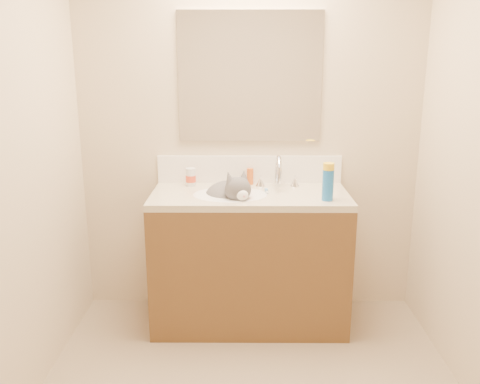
{
  "coord_description": "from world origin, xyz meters",
  "views": [
    {
      "loc": [
        -0.04,
        -2.01,
        1.67
      ],
      "look_at": [
        -0.06,
        0.92,
        0.88
      ],
      "focal_mm": 38.0,
      "sensor_mm": 36.0,
      "label": 1
    }
  ],
  "objects_px": {
    "basin": "(230,205)",
    "cat": "(230,197)",
    "silver_jar": "(243,180)",
    "vanity_cabinet": "(250,262)",
    "amber_bottle": "(250,176)",
    "faucet": "(278,174)",
    "spray_can": "(328,185)",
    "pill_bottle": "(191,177)"
  },
  "relations": [
    {
      "from": "amber_bottle",
      "to": "spray_can",
      "type": "height_order",
      "value": "spray_can"
    },
    {
      "from": "faucet",
      "to": "spray_can",
      "type": "height_order",
      "value": "faucet"
    },
    {
      "from": "vanity_cabinet",
      "to": "pill_bottle",
      "type": "xyz_separation_m",
      "value": [
        -0.38,
        0.18,
        0.51
      ]
    },
    {
      "from": "cat",
      "to": "silver_jar",
      "type": "distance_m",
      "value": 0.23
    },
    {
      "from": "basin",
      "to": "silver_jar",
      "type": "relative_size",
      "value": 7.44
    },
    {
      "from": "pill_bottle",
      "to": "vanity_cabinet",
      "type": "bearing_deg",
      "value": -25.83
    },
    {
      "from": "faucet",
      "to": "pill_bottle",
      "type": "distance_m",
      "value": 0.56
    },
    {
      "from": "pill_bottle",
      "to": "spray_can",
      "type": "height_order",
      "value": "spray_can"
    },
    {
      "from": "cat",
      "to": "spray_can",
      "type": "bearing_deg",
      "value": -39.28
    },
    {
      "from": "vanity_cabinet",
      "to": "silver_jar",
      "type": "distance_m",
      "value": 0.52
    },
    {
      "from": "silver_jar",
      "to": "amber_bottle",
      "type": "bearing_deg",
      "value": 19.12
    },
    {
      "from": "cat",
      "to": "pill_bottle",
      "type": "distance_m",
      "value": 0.33
    },
    {
      "from": "cat",
      "to": "amber_bottle",
      "type": "distance_m",
      "value": 0.27
    },
    {
      "from": "faucet",
      "to": "pill_bottle",
      "type": "xyz_separation_m",
      "value": [
        -0.56,
        0.05,
        -0.03
      ]
    },
    {
      "from": "basin",
      "to": "cat",
      "type": "distance_m",
      "value": 0.05
    },
    {
      "from": "basin",
      "to": "pill_bottle",
      "type": "relative_size",
      "value": 3.94
    },
    {
      "from": "cat",
      "to": "silver_jar",
      "type": "bearing_deg",
      "value": 45.36
    },
    {
      "from": "basin",
      "to": "spray_can",
      "type": "relative_size",
      "value": 2.51
    },
    {
      "from": "faucet",
      "to": "pill_bottle",
      "type": "height_order",
      "value": "faucet"
    },
    {
      "from": "faucet",
      "to": "cat",
      "type": "xyz_separation_m",
      "value": [
        -0.3,
        -0.14,
        -0.11
      ]
    },
    {
      "from": "silver_jar",
      "to": "amber_bottle",
      "type": "height_order",
      "value": "amber_bottle"
    },
    {
      "from": "basin",
      "to": "amber_bottle",
      "type": "xyz_separation_m",
      "value": [
        0.12,
        0.25,
        0.12
      ]
    },
    {
      "from": "vanity_cabinet",
      "to": "faucet",
      "type": "xyz_separation_m",
      "value": [
        0.18,
        0.14,
        0.54
      ]
    },
    {
      "from": "vanity_cabinet",
      "to": "pill_bottle",
      "type": "distance_m",
      "value": 0.66
    },
    {
      "from": "faucet",
      "to": "amber_bottle",
      "type": "distance_m",
      "value": 0.2
    },
    {
      "from": "basin",
      "to": "cat",
      "type": "height_order",
      "value": "cat"
    },
    {
      "from": "faucet",
      "to": "spray_can",
      "type": "relative_size",
      "value": 1.56
    },
    {
      "from": "spray_can",
      "to": "faucet",
      "type": "bearing_deg",
      "value": 132.41
    },
    {
      "from": "amber_bottle",
      "to": "spray_can",
      "type": "distance_m",
      "value": 0.58
    },
    {
      "from": "pill_bottle",
      "to": "basin",
      "type": "bearing_deg",
      "value": -39.54
    },
    {
      "from": "vanity_cabinet",
      "to": "silver_jar",
      "type": "bearing_deg",
      "value": 102.16
    },
    {
      "from": "vanity_cabinet",
      "to": "basin",
      "type": "bearing_deg",
      "value": -165.96
    },
    {
      "from": "pill_bottle",
      "to": "spray_can",
      "type": "bearing_deg",
      "value": -22.27
    },
    {
      "from": "vanity_cabinet",
      "to": "spray_can",
      "type": "relative_size",
      "value": 6.7
    },
    {
      "from": "spray_can",
      "to": "amber_bottle",
      "type": "bearing_deg",
      "value": 139.81
    },
    {
      "from": "silver_jar",
      "to": "amber_bottle",
      "type": "distance_m",
      "value": 0.05
    },
    {
      "from": "basin",
      "to": "cat",
      "type": "relative_size",
      "value": 1.0
    },
    {
      "from": "pill_bottle",
      "to": "spray_can",
      "type": "relative_size",
      "value": 0.64
    },
    {
      "from": "vanity_cabinet",
      "to": "cat",
      "type": "distance_m",
      "value": 0.44
    },
    {
      "from": "faucet",
      "to": "amber_bottle",
      "type": "height_order",
      "value": "faucet"
    },
    {
      "from": "silver_jar",
      "to": "spray_can",
      "type": "distance_m",
      "value": 0.61
    },
    {
      "from": "amber_bottle",
      "to": "spray_can",
      "type": "xyz_separation_m",
      "value": [
        0.44,
        -0.37,
        0.04
      ]
    }
  ]
}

